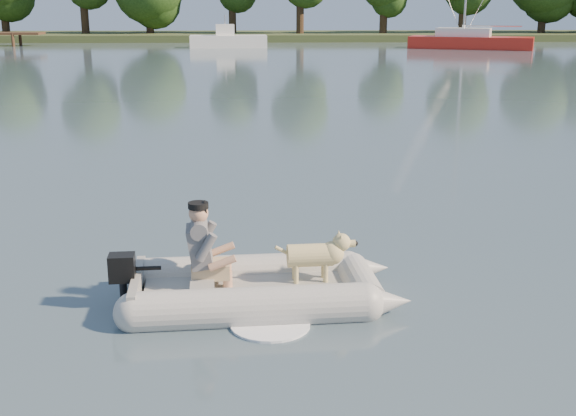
{
  "coord_description": "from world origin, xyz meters",
  "views": [
    {
      "loc": [
        -0.25,
        -6.68,
        3.17
      ],
      "look_at": [
        0.12,
        1.85,
        0.75
      ],
      "focal_mm": 45.0,
      "sensor_mm": 36.0,
      "label": 1
    }
  ],
  "objects_px": {
    "dinghy": "(259,257)",
    "dog": "(310,259)",
    "man": "(201,243)",
    "motorboat": "(228,32)",
    "sailboat": "(469,41)"
  },
  "relations": [
    {
      "from": "dinghy",
      "to": "sailboat",
      "type": "distance_m",
      "value": 48.53
    },
    {
      "from": "man",
      "to": "motorboat",
      "type": "bearing_deg",
      "value": 88.02
    },
    {
      "from": "man",
      "to": "dog",
      "type": "distance_m",
      "value": 1.21
    },
    {
      "from": "motorboat",
      "to": "dog",
      "type": "bearing_deg",
      "value": -89.73
    },
    {
      "from": "dog",
      "to": "sailboat",
      "type": "relative_size",
      "value": 0.07
    },
    {
      "from": "sailboat",
      "to": "dinghy",
      "type": "bearing_deg",
      "value": -86.55
    },
    {
      "from": "dinghy",
      "to": "sailboat",
      "type": "bearing_deg",
      "value": 67.56
    },
    {
      "from": "dinghy",
      "to": "man",
      "type": "relative_size",
      "value": 4.26
    },
    {
      "from": "motorboat",
      "to": "dinghy",
      "type": "bearing_deg",
      "value": -90.4
    },
    {
      "from": "dinghy",
      "to": "motorboat",
      "type": "bearing_deg",
      "value": 88.76
    },
    {
      "from": "dinghy",
      "to": "dog",
      "type": "relative_size",
      "value": 4.92
    },
    {
      "from": "dinghy",
      "to": "man",
      "type": "bearing_deg",
      "value": 175.76
    },
    {
      "from": "motorboat",
      "to": "sailboat",
      "type": "xyz_separation_m",
      "value": [
        17.66,
        -2.17,
        -0.61
      ]
    },
    {
      "from": "man",
      "to": "sailboat",
      "type": "relative_size",
      "value": 0.08
    },
    {
      "from": "dog",
      "to": "dinghy",
      "type": "bearing_deg",
      "value": -175.43
    }
  ]
}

